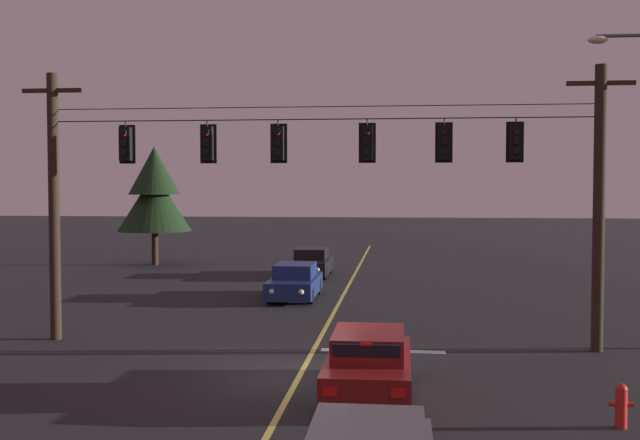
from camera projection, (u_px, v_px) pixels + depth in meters
name	position (u px, v px, depth m)	size (l,w,h in m)	color
ground_plane	(299.00, 376.00, 18.34)	(180.00, 180.00, 0.00)	black
lane_centre_stripe	(335.00, 311.00, 27.90)	(0.14, 60.00, 0.01)	#D1C64C
stop_bar_paint	(383.00, 351.00, 21.14)	(3.40, 0.36, 0.01)	silver
signal_span_assembly	(316.00, 203.00, 21.76)	(17.22, 0.32, 7.78)	#2D2116
traffic_light_leftmost	(125.00, 144.00, 22.25)	(0.48, 0.41, 1.22)	black
traffic_light_left_inner	(207.00, 143.00, 22.00)	(0.48, 0.41, 1.22)	black
traffic_light_centre	(278.00, 143.00, 21.78)	(0.48, 0.41, 1.22)	black
traffic_light_right_inner	(367.00, 142.00, 21.51)	(0.48, 0.41, 1.22)	black
traffic_light_rightmost	(444.00, 142.00, 21.28)	(0.48, 0.41, 1.22)	black
traffic_light_far_right	(516.00, 142.00, 21.08)	(0.48, 0.41, 1.22)	black
car_waiting_near_lane	(369.00, 364.00, 16.79)	(1.80, 4.33, 1.39)	maroon
car_oncoming_lead	(295.00, 282.00, 30.94)	(1.80, 4.42, 1.39)	navy
car_oncoming_trailing	(311.00, 263.00, 38.52)	(1.80, 4.42, 1.39)	black
tree_verge_far	(154.00, 193.00, 43.70)	(4.15, 4.15, 6.70)	#332316
fire_hydrant	(621.00, 405.00, 14.43)	(0.44, 0.22, 0.84)	red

